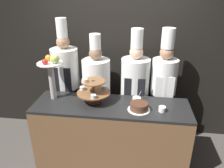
{
  "coord_description": "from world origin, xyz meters",
  "views": [
    {
      "loc": [
        0.33,
        -2.14,
        2.31
      ],
      "look_at": [
        0.0,
        0.41,
        1.18
      ],
      "focal_mm": 35.0,
      "sensor_mm": 36.0,
      "label": 1
    }
  ],
  "objects_px": {
    "tiered_stand": "(93,90)",
    "cake_round": "(139,107)",
    "chef_center_right": "(135,87)",
    "chef_right": "(163,87)",
    "cup_white": "(162,109)",
    "serving_bowl_far": "(137,99)",
    "fruit_pedestal": "(51,70)",
    "chef_left": "(66,79)",
    "chef_center_left": "(97,87)"
  },
  "relations": [
    {
      "from": "chef_right",
      "to": "chef_center_right",
      "type": "bearing_deg",
      "value": -179.98
    },
    {
      "from": "chef_left",
      "to": "fruit_pedestal",
      "type": "bearing_deg",
      "value": -94.0
    },
    {
      "from": "cake_round",
      "to": "cup_white",
      "type": "xyz_separation_m",
      "value": [
        0.28,
        0.0,
        -0.01
      ]
    },
    {
      "from": "cake_round",
      "to": "chef_center_right",
      "type": "height_order",
      "value": "chef_center_right"
    },
    {
      "from": "chef_right",
      "to": "chef_left",
      "type": "bearing_deg",
      "value": -179.99
    },
    {
      "from": "cup_white",
      "to": "serving_bowl_far",
      "type": "bearing_deg",
      "value": 141.79
    },
    {
      "from": "tiered_stand",
      "to": "chef_left",
      "type": "distance_m",
      "value": 0.69
    },
    {
      "from": "fruit_pedestal",
      "to": "cake_round",
      "type": "distance_m",
      "value": 1.21
    },
    {
      "from": "fruit_pedestal",
      "to": "chef_center_left",
      "type": "xyz_separation_m",
      "value": [
        0.5,
        0.43,
        -0.41
      ]
    },
    {
      "from": "fruit_pedestal",
      "to": "chef_left",
      "type": "distance_m",
      "value": 0.53
    },
    {
      "from": "chef_center_right",
      "to": "chef_right",
      "type": "relative_size",
      "value": 0.99
    },
    {
      "from": "chef_center_left",
      "to": "fruit_pedestal",
      "type": "bearing_deg",
      "value": -139.35
    },
    {
      "from": "serving_bowl_far",
      "to": "chef_center_left",
      "type": "distance_m",
      "value": 0.71
    },
    {
      "from": "tiered_stand",
      "to": "chef_left",
      "type": "xyz_separation_m",
      "value": [
        -0.52,
        0.46,
        -0.06
      ]
    },
    {
      "from": "tiered_stand",
      "to": "cake_round",
      "type": "bearing_deg",
      "value": -12.93
    },
    {
      "from": "tiered_stand",
      "to": "serving_bowl_far",
      "type": "height_order",
      "value": "tiered_stand"
    },
    {
      "from": "chef_left",
      "to": "chef_right",
      "type": "distance_m",
      "value": 1.45
    },
    {
      "from": "cake_round",
      "to": "fruit_pedestal",
      "type": "bearing_deg",
      "value": 171.66
    },
    {
      "from": "cup_white",
      "to": "chef_center_right",
      "type": "xyz_separation_m",
      "value": [
        -0.35,
        0.59,
        -0.0
      ]
    },
    {
      "from": "tiered_stand",
      "to": "serving_bowl_far",
      "type": "bearing_deg",
      "value": 11.12
    },
    {
      "from": "tiered_stand",
      "to": "cake_round",
      "type": "distance_m",
      "value": 0.62
    },
    {
      "from": "chef_left",
      "to": "chef_center_right",
      "type": "bearing_deg",
      "value": -0.0
    },
    {
      "from": "chef_center_left",
      "to": "chef_right",
      "type": "xyz_separation_m",
      "value": [
        0.99,
        0.0,
        0.07
      ]
    },
    {
      "from": "tiered_stand",
      "to": "chef_right",
      "type": "xyz_separation_m",
      "value": [
        0.93,
        0.46,
        -0.1
      ]
    },
    {
      "from": "chef_center_left",
      "to": "chef_right",
      "type": "bearing_deg",
      "value": 0.01
    },
    {
      "from": "serving_bowl_far",
      "to": "chef_center_left",
      "type": "bearing_deg",
      "value": 150.55
    },
    {
      "from": "tiered_stand",
      "to": "cup_white",
      "type": "distance_m",
      "value": 0.9
    },
    {
      "from": "tiered_stand",
      "to": "fruit_pedestal",
      "type": "relative_size",
      "value": 0.7
    },
    {
      "from": "fruit_pedestal",
      "to": "chef_right",
      "type": "relative_size",
      "value": 0.34
    },
    {
      "from": "fruit_pedestal",
      "to": "serving_bowl_far",
      "type": "relative_size",
      "value": 4.3
    },
    {
      "from": "tiered_stand",
      "to": "cake_round",
      "type": "xyz_separation_m",
      "value": [
        0.6,
        -0.14,
        -0.12
      ]
    },
    {
      "from": "serving_bowl_far",
      "to": "chef_center_right",
      "type": "relative_size",
      "value": 0.08
    },
    {
      "from": "serving_bowl_far",
      "to": "chef_right",
      "type": "bearing_deg",
      "value": 43.03
    },
    {
      "from": "chef_left",
      "to": "chef_center_right",
      "type": "xyz_separation_m",
      "value": [
        1.04,
        -0.0,
        -0.07
      ]
    },
    {
      "from": "cup_white",
      "to": "chef_center_left",
      "type": "height_order",
      "value": "chef_center_left"
    },
    {
      "from": "fruit_pedestal",
      "to": "serving_bowl_far",
      "type": "height_order",
      "value": "fruit_pedestal"
    },
    {
      "from": "chef_center_right",
      "to": "chef_right",
      "type": "distance_m",
      "value": 0.41
    },
    {
      "from": "cup_white",
      "to": "fruit_pedestal",
      "type": "bearing_deg",
      "value": 173.31
    },
    {
      "from": "chef_left",
      "to": "chef_center_left",
      "type": "bearing_deg",
      "value": 0.0
    },
    {
      "from": "cake_round",
      "to": "chef_right",
      "type": "xyz_separation_m",
      "value": [
        0.34,
        0.59,
        0.02
      ]
    },
    {
      "from": "fruit_pedestal",
      "to": "cup_white",
      "type": "xyz_separation_m",
      "value": [
        1.42,
        -0.17,
        -0.38
      ]
    },
    {
      "from": "cake_round",
      "to": "chef_center_right",
      "type": "distance_m",
      "value": 0.6
    },
    {
      "from": "tiered_stand",
      "to": "cake_round",
      "type": "relative_size",
      "value": 1.56
    },
    {
      "from": "chef_center_left",
      "to": "cup_white",
      "type": "bearing_deg",
      "value": -32.61
    },
    {
      "from": "chef_center_right",
      "to": "chef_left",
      "type": "bearing_deg",
      "value": 180.0
    },
    {
      "from": "serving_bowl_far",
      "to": "chef_center_left",
      "type": "height_order",
      "value": "chef_center_left"
    },
    {
      "from": "chef_center_right",
      "to": "fruit_pedestal",
      "type": "bearing_deg",
      "value": -158.32
    },
    {
      "from": "chef_left",
      "to": "chef_right",
      "type": "relative_size",
      "value": 1.06
    },
    {
      "from": "chef_left",
      "to": "tiered_stand",
      "type": "bearing_deg",
      "value": -41.41
    },
    {
      "from": "fruit_pedestal",
      "to": "chef_left",
      "type": "xyz_separation_m",
      "value": [
        0.03,
        0.43,
        -0.31
      ]
    }
  ]
}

